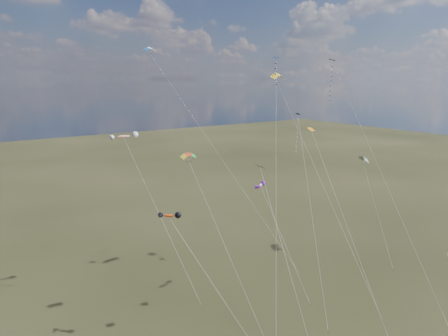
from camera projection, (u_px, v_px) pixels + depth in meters
diamond_black_high at (336, 91)px, 64.41m from camera, size 6.22×26.93×34.09m
diamond_navy_tall at (276, 89)px, 60.83m from camera, size 14.47×17.62×34.27m
diamond_black_mid at (276, 222)px, 45.35m from camera, size 1.05×11.74×21.04m
diamond_navy_right at (298, 141)px, 64.42m from camera, size 11.25×18.14×25.51m
diamond_orange_center at (335, 193)px, 48.66m from camera, size 0.89×15.46×24.85m
parafoil_yellow at (278, 76)px, 62.61m from camera, size 2.92×22.41×32.21m
parafoil_blue_white at (151, 50)px, 67.65m from camera, size 15.36×24.02×36.55m
parafoil_striped at (364, 158)px, 71.13m from camera, size 4.06×10.89×17.97m
parafoil_tricolor at (189, 156)px, 51.04m from camera, size 4.25×13.30×21.96m
novelty_orange_black at (169, 216)px, 46.73m from camera, size 7.83×9.45×15.70m
novelty_white_purple at (261, 186)px, 57.96m from camera, size 3.46×9.50×16.25m
novelty_redwhite_stripe at (124, 137)px, 58.04m from camera, size 7.18×13.60×23.27m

